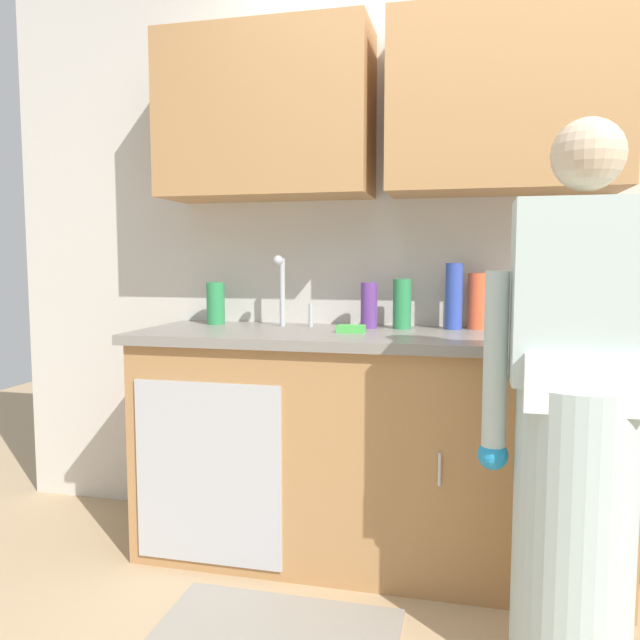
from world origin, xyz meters
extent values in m
cube|color=beige|center=(0.00, 1.05, 1.35)|extent=(4.80, 0.10, 2.70)
cube|color=#B27F4C|center=(-1.04, 0.83, 1.85)|extent=(0.91, 0.34, 0.70)
cube|color=#B27F4C|center=(-0.05, 0.83, 1.85)|extent=(0.91, 0.34, 0.70)
cube|color=#B27F4C|center=(-0.55, 0.70, 0.45)|extent=(1.90, 0.60, 0.90)
cube|color=#B7BABF|center=(-1.15, 0.39, 0.41)|extent=(0.60, 0.01, 0.72)
cylinder|color=silver|center=(-0.27, 0.39, 0.50)|extent=(0.01, 0.01, 0.12)
cylinder|color=silver|center=(0.16, 0.39, 0.50)|extent=(0.01, 0.01, 0.12)
cube|color=gray|center=(-0.55, 0.70, 0.92)|extent=(1.96, 0.66, 0.04)
cube|color=#B7BABF|center=(-0.94, 0.70, 0.92)|extent=(0.50, 0.36, 0.03)
cylinder|color=#B7BABF|center=(-0.98, 0.85, 1.09)|extent=(0.02, 0.02, 0.30)
sphere|color=#B7BABF|center=(-0.98, 0.79, 1.23)|extent=(0.04, 0.04, 0.04)
cylinder|color=#B7BABF|center=(-0.85, 0.85, 0.99)|extent=(0.02, 0.02, 0.10)
cylinder|color=#B2C6C1|center=(0.13, 0.08, 0.44)|extent=(0.34, 0.34, 0.88)
cube|color=#B2C6C1|center=(0.13, 0.08, 1.14)|extent=(0.38, 0.22, 0.52)
sphere|color=#C8AE8E|center=(0.13, 0.08, 1.52)|extent=(0.20, 0.20, 0.20)
cube|color=white|center=(0.13, -0.04, 0.90)|extent=(0.32, 0.04, 0.16)
cylinder|color=#B2C6C1|center=(-0.10, 0.10, 0.93)|extent=(0.07, 0.07, 0.55)
sphere|color=#1E8CCC|center=(-0.10, 0.10, 0.65)|extent=(0.09, 0.09, 0.09)
cube|color=gray|center=(-0.77, 0.05, 0.01)|extent=(0.80, 0.50, 0.01)
cylinder|color=#E05933|center=(-0.14, 0.92, 1.06)|extent=(0.08, 0.08, 0.24)
cylinder|color=#66388C|center=(-0.59, 0.86, 1.04)|extent=(0.07, 0.07, 0.20)
cylinder|color=#2D8C4C|center=(-1.30, 0.86, 1.04)|extent=(0.08, 0.08, 0.19)
cylinder|color=#334CB2|center=(-0.24, 0.89, 1.08)|extent=(0.07, 0.07, 0.28)
cylinder|color=#2D8C4C|center=(-0.45, 0.86, 1.05)|extent=(0.08, 0.08, 0.21)
cylinder|color=white|center=(0.01, 0.74, 0.98)|extent=(0.08, 0.08, 0.08)
cube|color=silver|center=(0.26, 0.50, 0.94)|extent=(0.24, 0.06, 0.01)
cube|color=#4CBF4C|center=(-0.64, 0.67, 0.96)|extent=(0.11, 0.07, 0.03)
camera|label=1|loc=(-0.17, -1.80, 1.23)|focal=35.23mm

